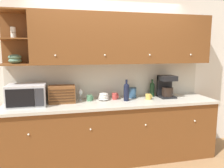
% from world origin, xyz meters
% --- Properties ---
extents(ground_plane, '(24.00, 24.00, 0.00)m').
position_xyz_m(ground_plane, '(0.00, 0.00, 0.00)').
color(ground_plane, '#9E754C').
extents(wall_back, '(5.62, 0.06, 2.60)m').
position_xyz_m(wall_back, '(0.00, 0.03, 1.30)').
color(wall_back, white).
rests_on(wall_back, ground_plane).
extents(counter_unit, '(3.24, 0.69, 0.94)m').
position_xyz_m(counter_unit, '(0.00, -0.33, 0.47)').
color(counter_unit, brown).
rests_on(counter_unit, ground_plane).
extents(backsplash_panel, '(3.22, 0.01, 0.58)m').
position_xyz_m(backsplash_panel, '(0.00, -0.01, 1.23)').
color(backsplash_panel, beige).
rests_on(backsplash_panel, counter_unit).
extents(upper_cabinets, '(3.22, 0.39, 0.76)m').
position_xyz_m(upper_cabinets, '(0.17, -0.18, 1.89)').
color(upper_cabinets, brown).
rests_on(upper_cabinets, backsplash_panel).
extents(microwave, '(0.52, 0.40, 0.31)m').
position_xyz_m(microwave, '(-1.25, -0.29, 1.10)').
color(microwave, silver).
rests_on(microwave, counter_unit).
extents(bread_box, '(0.39, 0.25, 0.26)m').
position_xyz_m(bread_box, '(-0.77, -0.22, 1.07)').
color(bread_box, brown).
rests_on(bread_box, counter_unit).
extents(wine_glass, '(0.07, 0.07, 0.19)m').
position_xyz_m(wine_glass, '(-0.49, -0.13, 1.07)').
color(wine_glass, silver).
rests_on(wine_glass, counter_unit).
extents(mug_blue_second, '(0.10, 0.09, 0.09)m').
position_xyz_m(mug_blue_second, '(-0.35, -0.20, 0.99)').
color(mug_blue_second, '#4C845B').
rests_on(mug_blue_second, counter_unit).
extents(bowl_stack_on_counter, '(0.17, 0.17, 0.12)m').
position_xyz_m(bowl_stack_on_counter, '(-0.13, -0.21, 1.00)').
color(bowl_stack_on_counter, silver).
rests_on(bowl_stack_on_counter, counter_unit).
extents(mug_patterned_third, '(0.10, 0.09, 0.10)m').
position_xyz_m(mug_patterned_third, '(0.06, -0.19, 0.99)').
color(mug_patterned_third, '#B73D38').
rests_on(mug_patterned_third, counter_unit).
extents(wine_bottle, '(0.09, 0.09, 0.33)m').
position_xyz_m(wine_bottle, '(0.21, -0.32, 1.09)').
color(wine_bottle, black).
rests_on(wine_bottle, counter_unit).
extents(storage_canister, '(0.14, 0.14, 0.17)m').
position_xyz_m(storage_canister, '(0.37, -0.13, 1.03)').
color(storage_canister, '#33567A').
rests_on(storage_canister, counter_unit).
extents(mug, '(0.10, 0.09, 0.09)m').
position_xyz_m(mug, '(0.58, -0.31, 0.99)').
color(mug, gold).
rests_on(mug, counter_unit).
extents(second_wine_bottle, '(0.08, 0.08, 0.30)m').
position_xyz_m(second_wine_bottle, '(0.73, -0.11, 1.08)').
color(second_wine_bottle, '#19381E').
rests_on(second_wine_bottle, counter_unit).
extents(coffee_maker, '(0.26, 0.25, 0.37)m').
position_xyz_m(coffee_maker, '(0.93, -0.23, 1.13)').
color(coffee_maker, black).
rests_on(coffee_maker, counter_unit).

